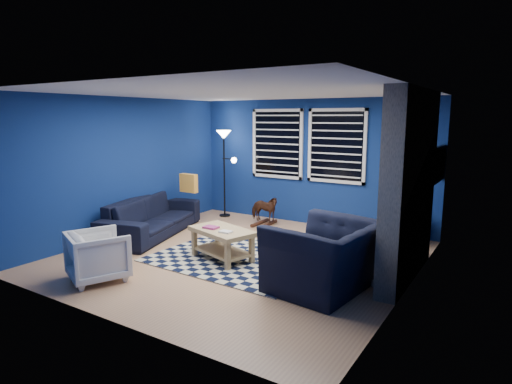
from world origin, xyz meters
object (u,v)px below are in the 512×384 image
at_px(tv, 438,164).
at_px(sofa, 152,216).
at_px(armchair_big, 325,257).
at_px(cabinet, 402,226).
at_px(floor_lamp, 225,146).
at_px(coffee_table, 222,238).
at_px(armchair_bent, 98,256).
at_px(rocking_horse, 264,209).

bearing_deg(tv, sofa, -158.33).
xyz_separation_m(armchair_big, cabinet, (0.31, 2.66, -0.15)).
relative_size(sofa, cabinet, 3.10).
height_order(sofa, floor_lamp, floor_lamp).
xyz_separation_m(sofa, floor_lamp, (0.26, 1.92, 1.19)).
bearing_deg(sofa, armchair_big, -116.88).
bearing_deg(coffee_table, floor_lamp, 125.33).
bearing_deg(cabinet, armchair_bent, -107.36).
distance_m(tv, coffee_table, 3.60).
height_order(armchair_big, coffee_table, armchair_big).
distance_m(sofa, rocking_horse, 2.19).
height_order(sofa, rocking_horse, sofa).
distance_m(sofa, floor_lamp, 2.27).
xyz_separation_m(tv, armchair_big, (-0.83, -2.49, -0.97)).
bearing_deg(sofa, armchair_bent, -168.86).
relative_size(armchair_big, floor_lamp, 0.71).
height_order(armchair_big, rocking_horse, armchair_big).
xyz_separation_m(armchair_big, coffee_table, (-1.77, 0.23, -0.08)).
bearing_deg(tv, coffee_table, -138.93).
relative_size(sofa, armchair_big, 1.77).
height_order(sofa, cabinet, sofa).
bearing_deg(tv, rocking_horse, -178.01).
distance_m(armchair_bent, coffee_table, 1.78).
bearing_deg(armchair_bent, rocking_horse, -71.69).
bearing_deg(tv, floor_lamp, 178.50).
height_order(tv, cabinet, tv).
distance_m(rocking_horse, cabinet, 2.65).
height_order(rocking_horse, floor_lamp, floor_lamp).
bearing_deg(floor_lamp, cabinet, 0.93).
bearing_deg(coffee_table, tv, 41.07).
distance_m(tv, sofa, 5.01).
bearing_deg(cabinet, tv, 1.30).
relative_size(tv, sofa, 0.43).
distance_m(coffee_table, floor_lamp, 3.14).
relative_size(tv, coffee_table, 0.88).
relative_size(armchair_bent, coffee_table, 0.64).
relative_size(cabinet, floor_lamp, 0.40).
bearing_deg(armchair_bent, coffee_table, -96.99).
xyz_separation_m(sofa, coffee_table, (1.95, -0.46, 0.01)).
relative_size(tv, cabinet, 1.33).
height_order(sofa, coffee_table, sofa).
height_order(tv, rocking_horse, tv).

